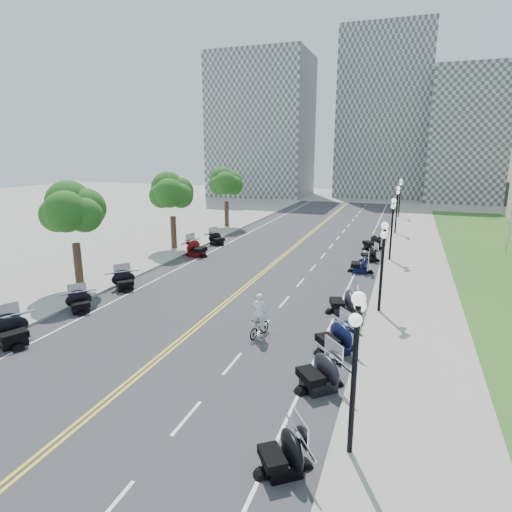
% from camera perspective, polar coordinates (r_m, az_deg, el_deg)
% --- Properties ---
extents(ground, '(160.00, 160.00, 0.00)m').
position_cam_1_polar(ground, '(23.13, -6.71, -8.40)').
color(ground, gray).
extents(road, '(16.00, 90.00, 0.01)m').
position_cam_1_polar(road, '(31.89, 1.21, -1.97)').
color(road, '#333335').
rests_on(road, ground).
extents(centerline_yellow_a, '(0.12, 90.00, 0.00)m').
position_cam_1_polar(centerline_yellow_a, '(31.93, 1.01, -1.94)').
color(centerline_yellow_a, yellow).
rests_on(centerline_yellow_a, road).
extents(centerline_yellow_b, '(0.12, 90.00, 0.00)m').
position_cam_1_polar(centerline_yellow_b, '(31.86, 1.42, -1.98)').
color(centerline_yellow_b, yellow).
rests_on(centerline_yellow_b, road).
extents(edge_line_north, '(0.12, 90.00, 0.00)m').
position_cam_1_polar(edge_line_north, '(30.57, 12.69, -3.01)').
color(edge_line_north, white).
rests_on(edge_line_north, road).
extents(edge_line_south, '(0.12, 90.00, 0.00)m').
position_cam_1_polar(edge_line_south, '(34.37, -8.97, -0.95)').
color(edge_line_south, white).
rests_on(edge_line_south, road).
extents(lane_dash_3, '(0.12, 2.00, 0.00)m').
position_cam_1_polar(lane_dash_3, '(12.99, -18.94, -29.32)').
color(lane_dash_3, white).
rests_on(lane_dash_3, road).
extents(lane_dash_4, '(0.12, 2.00, 0.00)m').
position_cam_1_polar(lane_dash_4, '(15.54, -9.23, -20.52)').
color(lane_dash_4, white).
rests_on(lane_dash_4, road).
extents(lane_dash_5, '(0.12, 2.00, 0.00)m').
position_cam_1_polar(lane_dash_5, '(18.61, -3.17, -14.11)').
color(lane_dash_5, white).
rests_on(lane_dash_5, road).
extents(lane_dash_6, '(0.12, 2.00, 0.00)m').
position_cam_1_polar(lane_dash_6, '(21.99, 0.90, -9.49)').
color(lane_dash_6, white).
rests_on(lane_dash_6, road).
extents(lane_dash_7, '(0.12, 2.00, 0.00)m').
position_cam_1_polar(lane_dash_7, '(25.54, 3.80, -6.10)').
color(lane_dash_7, white).
rests_on(lane_dash_7, road).
extents(lane_dash_8, '(0.12, 2.00, 0.00)m').
position_cam_1_polar(lane_dash_8, '(29.21, 5.95, -3.54)').
color(lane_dash_8, white).
rests_on(lane_dash_8, road).
extents(lane_dash_9, '(0.12, 2.00, 0.00)m').
position_cam_1_polar(lane_dash_9, '(32.96, 7.60, -1.55)').
color(lane_dash_9, white).
rests_on(lane_dash_9, road).
extents(lane_dash_10, '(0.12, 2.00, 0.00)m').
position_cam_1_polar(lane_dash_10, '(36.76, 8.92, 0.03)').
color(lane_dash_10, white).
rests_on(lane_dash_10, road).
extents(lane_dash_11, '(0.12, 2.00, 0.00)m').
position_cam_1_polar(lane_dash_11, '(40.60, 9.99, 1.31)').
color(lane_dash_11, white).
rests_on(lane_dash_11, road).
extents(lane_dash_12, '(0.12, 2.00, 0.00)m').
position_cam_1_polar(lane_dash_12, '(44.46, 10.87, 2.37)').
color(lane_dash_12, white).
rests_on(lane_dash_12, road).
extents(lane_dash_13, '(0.12, 2.00, 0.00)m').
position_cam_1_polar(lane_dash_13, '(48.35, 11.61, 3.26)').
color(lane_dash_13, white).
rests_on(lane_dash_13, road).
extents(lane_dash_14, '(0.12, 2.00, 0.00)m').
position_cam_1_polar(lane_dash_14, '(52.26, 12.24, 4.02)').
color(lane_dash_14, white).
rests_on(lane_dash_14, road).
extents(lane_dash_15, '(0.12, 2.00, 0.00)m').
position_cam_1_polar(lane_dash_15, '(56.17, 12.79, 4.67)').
color(lane_dash_15, white).
rests_on(lane_dash_15, road).
extents(lane_dash_16, '(0.12, 2.00, 0.00)m').
position_cam_1_polar(lane_dash_16, '(60.10, 13.26, 5.23)').
color(lane_dash_16, white).
rests_on(lane_dash_16, road).
extents(lane_dash_17, '(0.12, 2.00, 0.00)m').
position_cam_1_polar(lane_dash_17, '(64.04, 13.68, 5.73)').
color(lane_dash_17, white).
rests_on(lane_dash_17, road).
extents(lane_dash_18, '(0.12, 2.00, 0.00)m').
position_cam_1_polar(lane_dash_18, '(67.99, 14.05, 6.17)').
color(lane_dash_18, white).
rests_on(lane_dash_18, road).
extents(lane_dash_19, '(0.12, 2.00, 0.00)m').
position_cam_1_polar(lane_dash_19, '(71.94, 14.38, 6.56)').
color(lane_dash_19, white).
rests_on(lane_dash_19, road).
extents(sidewalk_north, '(5.00, 90.00, 0.15)m').
position_cam_1_polar(sidewalk_north, '(30.40, 20.39, -3.54)').
color(sidewalk_north, '#9E9991').
rests_on(sidewalk_north, ground).
extents(sidewalk_south, '(5.00, 90.00, 0.15)m').
position_cam_1_polar(sidewalk_south, '(36.45, -14.65, -0.28)').
color(sidewalk_south, '#9E9991').
rests_on(sidewalk_south, ground).
extents(lawn, '(9.00, 60.00, 0.10)m').
position_cam_1_polar(lawn, '(38.93, 30.65, -0.95)').
color(lawn, '#356023').
rests_on(lawn, ground).
extents(distant_block_a, '(18.00, 14.00, 26.00)m').
position_cam_1_polar(distant_block_a, '(85.79, 0.78, 16.81)').
color(distant_block_a, gray).
rests_on(distant_block_a, ground).
extents(distant_block_b, '(16.00, 12.00, 30.00)m').
position_cam_1_polar(distant_block_b, '(87.52, 16.61, 17.52)').
color(distant_block_b, gray).
rests_on(distant_block_b, ground).
extents(distant_block_c, '(20.00, 14.00, 22.00)m').
position_cam_1_polar(distant_block_c, '(85.05, 28.82, 13.82)').
color(distant_block_c, gray).
rests_on(distant_block_c, ground).
extents(street_lamp_1, '(0.50, 1.20, 4.90)m').
position_cam_1_polar(street_lamp_1, '(12.75, 12.93, -15.34)').
color(street_lamp_1, black).
rests_on(street_lamp_1, sidewalk_north).
extents(street_lamp_2, '(0.50, 1.20, 4.90)m').
position_cam_1_polar(street_lamp_2, '(23.95, 16.43, -1.53)').
color(street_lamp_2, black).
rests_on(street_lamp_2, sidewalk_north).
extents(street_lamp_3, '(0.50, 1.20, 4.90)m').
position_cam_1_polar(street_lamp_3, '(35.67, 17.63, 3.36)').
color(street_lamp_3, black).
rests_on(street_lamp_3, sidewalk_north).
extents(street_lamp_4, '(0.50, 1.20, 4.90)m').
position_cam_1_polar(street_lamp_4, '(47.53, 18.25, 5.83)').
color(street_lamp_4, black).
rests_on(street_lamp_4, sidewalk_north).
extents(street_lamp_5, '(0.50, 1.20, 4.90)m').
position_cam_1_polar(street_lamp_5, '(59.44, 18.61, 7.30)').
color(street_lamp_5, black).
rests_on(street_lamp_5, sidewalk_north).
extents(tree_2, '(4.80, 4.80, 9.20)m').
position_cam_1_polar(tree_2, '(29.11, -23.21, 4.92)').
color(tree_2, '#235619').
rests_on(tree_2, sidewalk_south).
extents(tree_3, '(4.80, 4.80, 9.20)m').
position_cam_1_polar(tree_3, '(38.70, -11.14, 7.76)').
color(tree_3, '#235619').
rests_on(tree_3, sidewalk_south).
extents(tree_4, '(4.80, 4.80, 9.20)m').
position_cam_1_polar(tree_4, '(49.36, -3.99, 9.28)').
color(tree_4, '#235619').
rests_on(tree_4, sidewalk_south).
extents(motorcycle_n_3, '(2.59, 2.59, 1.30)m').
position_cam_1_polar(motorcycle_n_3, '(13.04, 3.53, -24.57)').
color(motorcycle_n_3, black).
rests_on(motorcycle_n_3, road).
extents(motorcycle_n_4, '(3.04, 3.04, 1.51)m').
position_cam_1_polar(motorcycle_n_4, '(16.69, 8.36, -14.89)').
color(motorcycle_n_4, black).
rests_on(motorcycle_n_4, road).
extents(motorcycle_n_5, '(3.03, 3.03, 1.51)m').
position_cam_1_polar(motorcycle_n_5, '(19.53, 10.44, -10.50)').
color(motorcycle_n_5, black).
rests_on(motorcycle_n_5, road).
extents(motorcycle_n_6, '(2.72, 2.72, 1.51)m').
position_cam_1_polar(motorcycle_n_6, '(24.02, 11.56, -5.80)').
color(motorcycle_n_6, black).
rests_on(motorcycle_n_6, road).
extents(motorcycle_n_8, '(2.16, 2.16, 1.42)m').
position_cam_1_polar(motorcycle_n_8, '(32.22, 13.73, -0.92)').
color(motorcycle_n_8, black).
rests_on(motorcycle_n_8, road).
extents(motorcycle_n_9, '(2.33, 2.33, 1.26)m').
position_cam_1_polar(motorcycle_n_9, '(35.62, 14.89, 0.29)').
color(motorcycle_n_9, black).
rests_on(motorcycle_n_9, road).
extents(motorcycle_n_10, '(2.97, 2.97, 1.49)m').
position_cam_1_polar(motorcycle_n_10, '(39.91, 15.24, 1.89)').
color(motorcycle_n_10, black).
rests_on(motorcycle_n_10, road).
extents(motorcycle_s_4, '(2.86, 2.86, 1.50)m').
position_cam_1_polar(motorcycle_s_4, '(22.81, -29.85, -8.56)').
color(motorcycle_s_4, black).
rests_on(motorcycle_s_4, road).
extents(motorcycle_s_5, '(2.48, 2.48, 1.23)m').
position_cam_1_polar(motorcycle_s_5, '(25.73, -22.48, -5.60)').
color(motorcycle_s_5, black).
rests_on(motorcycle_s_5, road).
extents(motorcycle_s_6, '(2.65, 2.65, 1.31)m').
position_cam_1_polar(motorcycle_s_6, '(28.71, -17.16, -3.07)').
color(motorcycle_s_6, black).
rests_on(motorcycle_s_6, road).
extents(motorcycle_s_8, '(2.52, 2.52, 1.56)m').
position_cam_1_polar(motorcycle_s_8, '(36.35, -7.92, 1.15)').
color(motorcycle_s_8, '#590A0C').
rests_on(motorcycle_s_8, road).
extents(motorcycle_s_9, '(2.53, 2.53, 1.32)m').
position_cam_1_polar(motorcycle_s_9, '(40.64, -5.25, 2.41)').
color(motorcycle_s_9, black).
rests_on(motorcycle_s_9, road).
extents(bicycle, '(0.84, 1.68, 0.97)m').
position_cam_1_polar(bicycle, '(20.78, 0.47, -9.51)').
color(bicycle, '#A51414').
rests_on(bicycle, road).
extents(cyclist_rider, '(0.68, 0.44, 1.86)m').
position_cam_1_polar(cyclist_rider, '(20.26, 0.48, -5.83)').
color(cyclist_rider, white).
rests_on(cyclist_rider, bicycle).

